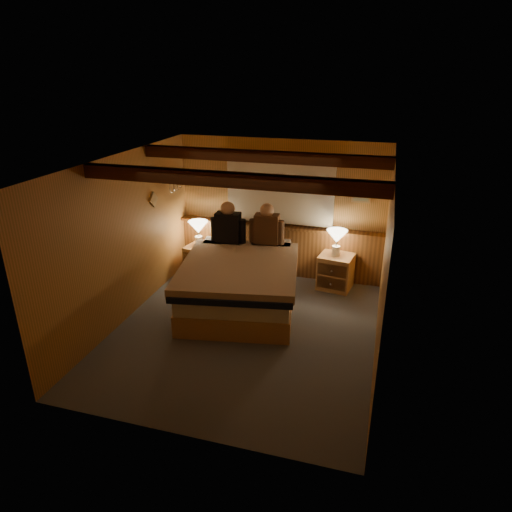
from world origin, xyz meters
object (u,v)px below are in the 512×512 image
at_px(nightstand_right, 336,272).
at_px(lamp_left, 198,229).
at_px(lamp_right, 337,238).
at_px(duffel_bag, 202,272).
at_px(bed, 240,283).
at_px(nightstand_left, 200,260).
at_px(person_right, 267,227).
at_px(person_left, 228,226).

bearing_deg(nightstand_right, lamp_left, -170.36).
bearing_deg(lamp_right, duffel_bag, -171.59).
relative_size(bed, nightstand_left, 4.54).
bearing_deg(duffel_bag, person_right, 19.61).
bearing_deg(duffel_bag, lamp_left, 128.46).
bearing_deg(lamp_left, nightstand_left, -62.59).
xyz_separation_m(nightstand_left, lamp_left, (-0.02, 0.05, 0.58)).
relative_size(nightstand_right, lamp_left, 1.33).
xyz_separation_m(lamp_left, lamp_right, (2.43, 0.02, 0.06)).
height_order(nightstand_left, lamp_left, lamp_left).
height_order(nightstand_left, lamp_right, lamp_right).
bearing_deg(lamp_right, bed, -142.30).
height_order(nightstand_right, person_right, person_right).
relative_size(lamp_left, duffel_bag, 0.88).
distance_m(lamp_left, person_left, 0.74).
bearing_deg(duffel_bag, nightstand_right, 19.23).
relative_size(lamp_left, person_right, 0.64).
xyz_separation_m(bed, nightstand_right, (1.34, 1.04, -0.10)).
distance_m(lamp_right, person_right, 1.16).
relative_size(bed, nightstand_right, 4.06).
height_order(nightstand_left, duffel_bag, nightstand_left).
bearing_deg(duffel_bag, bed, -25.81).
bearing_deg(bed, lamp_left, 127.63).
xyz_separation_m(lamp_left, person_right, (1.29, -0.14, 0.19)).
bearing_deg(duffel_bag, nightstand_left, 128.53).
bearing_deg(person_right, bed, -106.59).
height_order(lamp_right, person_left, person_left).
relative_size(nightstand_left, duffel_bag, 1.05).
height_order(bed, person_left, person_left).
height_order(bed, nightstand_left, bed).
xyz_separation_m(lamp_left, person_left, (0.66, -0.27, 0.20)).
xyz_separation_m(lamp_left, duffel_bag, (0.17, -0.32, -0.69)).
height_order(lamp_left, lamp_right, lamp_right).
bearing_deg(lamp_left, person_right, -6.11).
xyz_separation_m(nightstand_right, lamp_left, (-2.45, -0.03, 0.54)).
bearing_deg(person_left, person_right, 7.17).
relative_size(bed, person_left, 3.38).
bearing_deg(lamp_right, person_left, -170.85).
distance_m(person_right, duffel_bag, 1.44).
xyz_separation_m(person_left, person_right, (0.63, 0.13, -0.01)).
bearing_deg(nightstand_left, nightstand_right, 12.39).
relative_size(nightstand_left, lamp_left, 1.19).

